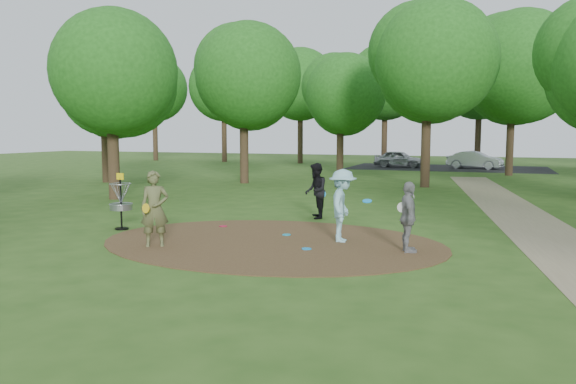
% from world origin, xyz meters
% --- Properties ---
extents(ground, '(100.00, 100.00, 0.00)m').
position_xyz_m(ground, '(0.00, 0.00, 0.00)').
color(ground, '#2D5119').
rests_on(ground, ground).
extents(dirt_clearing, '(8.40, 8.40, 0.02)m').
position_xyz_m(dirt_clearing, '(0.00, 0.00, 0.01)').
color(dirt_clearing, '#47301C').
rests_on(dirt_clearing, ground).
extents(footpath, '(7.55, 39.89, 0.01)m').
position_xyz_m(footpath, '(6.50, 2.00, 0.01)').
color(footpath, '#8C7A5B').
rests_on(footpath, ground).
extents(parking_lot, '(14.00, 8.00, 0.01)m').
position_xyz_m(parking_lot, '(2.00, 30.00, 0.00)').
color(parking_lot, black).
rests_on(parking_lot, ground).
extents(player_observer_with_disc, '(0.77, 0.69, 1.77)m').
position_xyz_m(player_observer_with_disc, '(-2.33, -1.38, 0.88)').
color(player_observer_with_disc, brown).
rests_on(player_observer_with_disc, ground).
extents(player_throwing_with_disc, '(1.12, 1.22, 1.77)m').
position_xyz_m(player_throwing_with_disc, '(1.60, 0.63, 0.88)').
color(player_throwing_with_disc, '#90CBD7').
rests_on(player_throwing_with_disc, ground).
extents(player_walking_with_disc, '(0.88, 0.99, 1.70)m').
position_xyz_m(player_walking_with_disc, '(-0.09, 3.95, 0.85)').
color(player_walking_with_disc, black).
rests_on(player_walking_with_disc, ground).
extents(player_waiting_with_disc, '(0.63, 0.99, 1.57)m').
position_xyz_m(player_waiting_with_disc, '(3.25, -0.04, 0.79)').
color(player_waiting_with_disc, gray).
rests_on(player_waiting_with_disc, ground).
extents(disc_ground_cyan, '(0.22, 0.22, 0.02)m').
position_xyz_m(disc_ground_cyan, '(0.06, 0.94, 0.03)').
color(disc_ground_cyan, '#189BC5').
rests_on(disc_ground_cyan, dirt_clearing).
extents(disc_ground_blue, '(0.22, 0.22, 0.02)m').
position_xyz_m(disc_ground_blue, '(1.07, -0.53, 0.03)').
color(disc_ground_blue, '#0D93EC').
rests_on(disc_ground_blue, dirt_clearing).
extents(disc_ground_red, '(0.22, 0.22, 0.02)m').
position_xyz_m(disc_ground_red, '(-2.06, 1.57, 0.03)').
color(disc_ground_red, '#B61238').
rests_on(disc_ground_red, dirt_clearing).
extents(car_left, '(3.76, 1.74, 1.25)m').
position_xyz_m(car_left, '(-1.42, 29.53, 0.62)').
color(car_left, '#9DA0A4').
rests_on(car_left, ground).
extents(car_right, '(4.00, 2.13, 1.25)m').
position_xyz_m(car_right, '(3.90, 29.68, 0.63)').
color(car_right, '#B8BCC1').
rests_on(car_right, ground).
extents(disc_golf_basket, '(0.63, 0.63, 1.54)m').
position_xyz_m(disc_golf_basket, '(-4.50, 0.30, 0.87)').
color(disc_golf_basket, black).
rests_on(disc_golf_basket, ground).
extents(tree_ring, '(37.37, 45.55, 9.56)m').
position_xyz_m(tree_ring, '(3.64, 9.91, 5.30)').
color(tree_ring, '#332316').
rests_on(tree_ring, ground).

